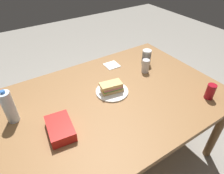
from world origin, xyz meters
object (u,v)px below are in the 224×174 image
(paper_plate, at_px, (112,91))
(soda_can_red, at_px, (210,92))
(chip_bag, at_px, (60,128))
(dining_table, at_px, (111,105))
(soda_can_silver, at_px, (146,66))
(sandwich, at_px, (112,87))
(plastic_cup_stack, at_px, (146,57))
(water_bottle_tall, at_px, (9,107))

(paper_plate, relative_size, soda_can_red, 2.14)
(soda_can_red, height_order, chip_bag, soda_can_red)
(dining_table, distance_m, soda_can_silver, 0.50)
(dining_table, bearing_deg, soda_can_silver, -162.90)
(chip_bag, bearing_deg, paper_plate, 115.61)
(sandwich, distance_m, plastic_cup_stack, 0.55)
(soda_can_red, bearing_deg, plastic_cup_stack, -83.31)
(paper_plate, xyz_separation_m, plastic_cup_stack, (-0.51, -0.18, 0.07))
(dining_table, relative_size, soda_can_silver, 14.57)
(sandwich, bearing_deg, dining_table, 52.93)
(paper_plate, relative_size, soda_can_silver, 2.14)
(dining_table, bearing_deg, water_bottle_tall, -13.48)
(water_bottle_tall, relative_size, soda_can_silver, 2.07)
(soda_can_red, xyz_separation_m, soda_can_silver, (0.17, -0.55, 0.00))
(plastic_cup_stack, bearing_deg, soda_can_red, 96.69)
(paper_plate, bearing_deg, soda_can_red, 141.71)
(water_bottle_tall, xyz_separation_m, plastic_cup_stack, (-1.23, -0.08, -0.04))
(paper_plate, relative_size, plastic_cup_stack, 1.75)
(paper_plate, distance_m, water_bottle_tall, 0.74)
(chip_bag, distance_m, plastic_cup_stack, 1.06)
(paper_plate, bearing_deg, water_bottle_tall, -8.39)
(soda_can_red, xyz_separation_m, chip_bag, (1.08, -0.30, -0.03))
(sandwich, relative_size, soda_can_red, 1.61)
(dining_table, distance_m, plastic_cup_stack, 0.62)
(plastic_cup_stack, height_order, soda_can_silver, plastic_cup_stack)
(dining_table, bearing_deg, plastic_cup_stack, -156.64)
(soda_can_red, relative_size, plastic_cup_stack, 0.82)
(water_bottle_tall, bearing_deg, sandwich, 171.47)
(soda_can_silver, bearing_deg, sandwich, 11.76)
(dining_table, height_order, water_bottle_tall, water_bottle_tall)
(paper_plate, relative_size, chip_bag, 1.13)
(sandwich, height_order, soda_can_red, soda_can_red)
(water_bottle_tall, relative_size, plastic_cup_stack, 1.69)
(plastic_cup_stack, bearing_deg, chip_bag, 19.17)
(soda_can_silver, bearing_deg, dining_table, 17.10)
(soda_can_silver, bearing_deg, water_bottle_tall, -1.01)
(water_bottle_tall, bearing_deg, chip_bag, 129.91)
(chip_bag, distance_m, water_bottle_tall, 0.36)
(plastic_cup_stack, bearing_deg, paper_plate, 19.85)
(chip_bag, height_order, plastic_cup_stack, plastic_cup_stack)
(plastic_cup_stack, bearing_deg, sandwich, 19.82)
(dining_table, xyz_separation_m, sandwich, (-0.04, -0.05, 0.13))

